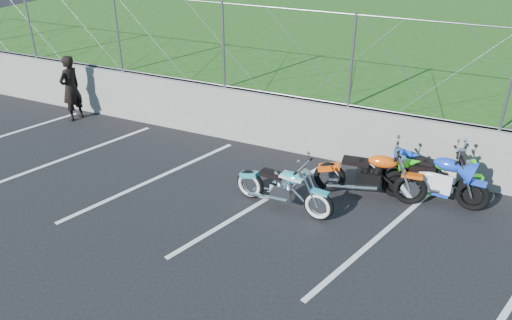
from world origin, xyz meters
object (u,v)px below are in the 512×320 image
at_px(cruiser_turquoise, 285,190).
at_px(naked_orange, 371,177).
at_px(sportbike_green, 436,180).
at_px(sportbike_blue, 435,179).
at_px(person_standing, 71,88).

distance_m(cruiser_turquoise, naked_orange, 1.76).
bearing_deg(sportbike_green, sportbike_blue, -147.63).
xyz_separation_m(sportbike_green, person_standing, (-9.31, 0.24, 0.43)).
relative_size(cruiser_turquoise, sportbike_green, 1.08).
relative_size(naked_orange, sportbike_blue, 1.04).
bearing_deg(cruiser_turquoise, sportbike_blue, 37.62).
bearing_deg(person_standing, sportbike_green, 91.35).
distance_m(cruiser_turquoise, sportbike_green, 2.97).
distance_m(naked_orange, sportbike_green, 1.24).
distance_m(cruiser_turquoise, person_standing, 7.00).
height_order(naked_orange, person_standing, person_standing).
xyz_separation_m(cruiser_turquoise, sportbike_green, (2.55, 1.52, 0.03)).
xyz_separation_m(naked_orange, sportbike_green, (1.16, 0.45, -0.03)).
xyz_separation_m(cruiser_turquoise, sportbike_blue, (2.54, 1.51, 0.06)).
relative_size(sportbike_green, sportbike_blue, 0.91).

